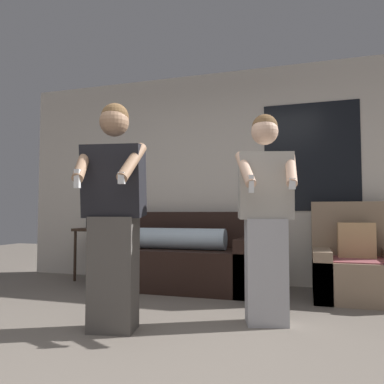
{
  "coord_description": "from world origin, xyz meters",
  "views": [
    {
      "loc": [
        1.0,
        -1.94,
        0.87
      ],
      "look_at": [
        0.14,
        0.86,
        1.04
      ],
      "focal_mm": 35.0,
      "sensor_mm": 36.0,
      "label": 1
    }
  ],
  "objects_px": {
    "side_table": "(99,235)",
    "person_right": "(266,216)",
    "person_left": "(114,214)",
    "couch": "(185,260)",
    "armchair": "(357,267)"
  },
  "relations": [
    {
      "from": "side_table",
      "to": "person_right",
      "type": "distance_m",
      "value": 2.71
    },
    {
      "from": "person_left",
      "to": "person_right",
      "type": "bearing_deg",
      "value": 25.5
    },
    {
      "from": "side_table",
      "to": "person_right",
      "type": "bearing_deg",
      "value": -30.42
    },
    {
      "from": "couch",
      "to": "side_table",
      "type": "bearing_deg",
      "value": 171.9
    },
    {
      "from": "side_table",
      "to": "person_left",
      "type": "height_order",
      "value": "person_left"
    },
    {
      "from": "couch",
      "to": "side_table",
      "type": "relative_size",
      "value": 2.26
    },
    {
      "from": "person_right",
      "to": "side_table",
      "type": "bearing_deg",
      "value": 149.58
    },
    {
      "from": "armchair",
      "to": "side_table",
      "type": "bearing_deg",
      "value": 176.69
    },
    {
      "from": "couch",
      "to": "side_table",
      "type": "distance_m",
      "value": 1.3
    },
    {
      "from": "armchair",
      "to": "person_right",
      "type": "height_order",
      "value": "person_right"
    },
    {
      "from": "couch",
      "to": "person_right",
      "type": "xyz_separation_m",
      "value": [
        1.06,
        -1.18,
        0.53
      ]
    },
    {
      "from": "person_left",
      "to": "person_right",
      "type": "distance_m",
      "value": 1.19
    },
    {
      "from": "person_right",
      "to": "armchair",
      "type": "bearing_deg",
      "value": 55.91
    },
    {
      "from": "couch",
      "to": "armchair",
      "type": "distance_m",
      "value": 1.86
    },
    {
      "from": "person_right",
      "to": "person_left",
      "type": "bearing_deg",
      "value": -154.5
    }
  ]
}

